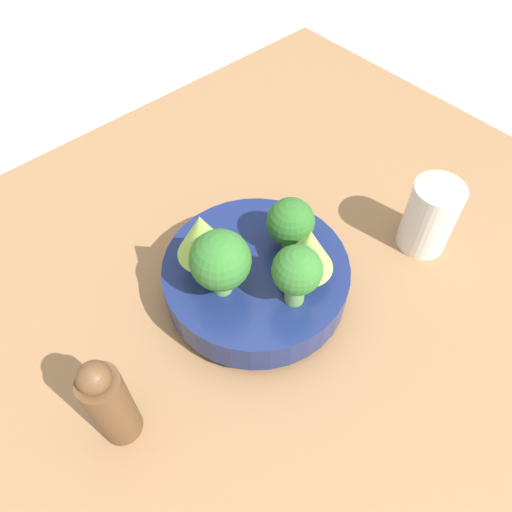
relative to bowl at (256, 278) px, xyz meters
name	(u,v)px	position (x,y,z in m)	size (l,w,h in m)	color
ground_plane	(244,293)	(-0.01, -0.04, -0.08)	(6.00, 6.00, 0.00)	silver
table	(244,283)	(-0.01, -0.04, -0.06)	(1.04, 0.80, 0.05)	olive
bowl	(256,278)	(0.00, 0.00, 0.00)	(0.23, 0.23, 0.06)	navy
romanesco_piece_far	(308,251)	(-0.03, 0.05, 0.07)	(0.06, 0.06, 0.08)	#6BA34C
broccoli_floret_back	(297,272)	(0.00, 0.06, 0.08)	(0.06, 0.06, 0.08)	#609347
broccoli_floret_right	(220,261)	(0.05, 0.00, 0.08)	(0.07, 0.07, 0.09)	#6BA34C
romanesco_piece_near	(200,236)	(0.05, -0.04, 0.08)	(0.06, 0.06, 0.09)	#609347
broccoli_floret_left	(291,222)	(-0.05, 0.00, 0.07)	(0.06, 0.06, 0.07)	#7AB256
cup	(430,217)	(-0.23, 0.09, 0.02)	(0.07, 0.07, 0.10)	silver
pepper_mill	(109,403)	(0.22, 0.03, 0.03)	(0.04, 0.04, 0.14)	brown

